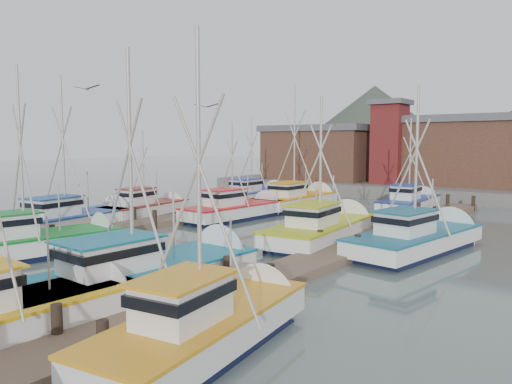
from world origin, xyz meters
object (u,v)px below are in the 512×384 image
Objects in this scene: lookout_tower at (389,141)px; boat_4 at (40,243)px; boat_12 at (299,199)px; boat_1 at (20,316)px; boat_8 at (239,210)px.

lookout_tower is 36.94m from boat_4.
boat_12 reaches higher than lookout_tower.
boat_1 reaches higher than boat_8.
boat_12 is (0.08, 7.90, 0.01)m from boat_8.
boat_8 is 7.90m from boat_12.
lookout_tower is 0.94× the size of boat_8.
boat_1 is at bearing -63.91° from boat_8.
boat_12 is (-2.20, -13.74, -4.86)m from lookout_tower.
lookout_tower reaches higher than boat_8.
lookout_tower is 0.87× the size of boat_4.
boat_4 reaches higher than boat_1.
boat_1 is 0.93× the size of boat_8.
lookout_tower is at bearing 86.71° from boat_8.
boat_4 is (-9.12, 5.77, 0.01)m from boat_1.
boat_1 is 10.80m from boat_4.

